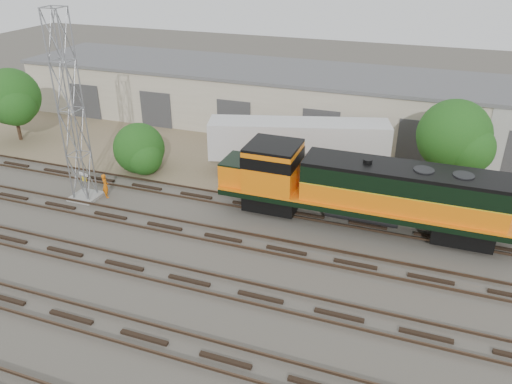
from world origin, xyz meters
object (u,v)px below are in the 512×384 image
(signal_tower, at_px, (72,113))
(semi_trailer, at_px, (303,141))
(worker, at_px, (105,186))
(locomotive, at_px, (359,189))

(signal_tower, distance_m, semi_trailer, 16.40)
(signal_tower, height_order, worker, signal_tower)
(locomotive, distance_m, semi_trailer, 8.38)
(locomotive, xyz_separation_m, worker, (-17.11, -2.22, -1.64))
(locomotive, height_order, worker, locomotive)
(locomotive, distance_m, worker, 17.33)
(semi_trailer, bearing_deg, worker, -159.90)
(signal_tower, bearing_deg, worker, 24.96)
(worker, bearing_deg, locomotive, -133.03)
(worker, xyz_separation_m, semi_trailer, (11.75, 8.66, 1.72))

